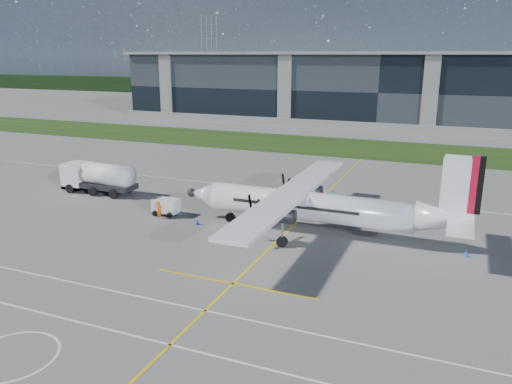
% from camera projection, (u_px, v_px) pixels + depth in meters
% --- Properties ---
extents(ground, '(400.00, 400.00, 0.00)m').
position_uv_depth(ground, '(343.00, 157.00, 75.94)').
color(ground, '#5F5D5A').
rests_on(ground, ground).
extents(grass_strip, '(400.00, 18.00, 0.04)m').
position_uv_depth(grass_strip, '(354.00, 148.00, 83.06)').
color(grass_strip, '#1B340E').
rests_on(grass_strip, ground).
extents(terminal_building, '(120.00, 20.00, 15.00)m').
position_uv_depth(terminal_building, '(386.00, 90.00, 109.56)').
color(terminal_building, black).
rests_on(terminal_building, ground).
extents(tree_line, '(400.00, 6.00, 6.00)m').
position_uv_depth(tree_line, '(412.00, 92.00, 164.20)').
color(tree_line, black).
rests_on(tree_line, ground).
extents(pylon_west, '(9.00, 4.60, 30.00)m').
position_uv_depth(pylon_west, '(209.00, 54.00, 199.36)').
color(pylon_west, gray).
rests_on(pylon_west, ground).
extents(yellow_taxiway_centerline, '(0.20, 70.00, 0.01)m').
position_uv_depth(yellow_taxiway_centerline, '(303.00, 216.00, 48.11)').
color(yellow_taxiway_centerline, yellow).
rests_on(yellow_taxiway_centerline, ground).
extents(white_lane_line, '(90.00, 0.15, 0.01)m').
position_uv_depth(white_lane_line, '(124.00, 333.00, 27.84)').
color(white_lane_line, white).
rests_on(white_lane_line, ground).
extents(turboprop_aircraft, '(25.14, 26.07, 7.82)m').
position_uv_depth(turboprop_aircraft, '(319.00, 191.00, 42.18)').
color(turboprop_aircraft, white).
rests_on(turboprop_aircraft, ground).
extents(fuel_tanker_truck, '(9.13, 2.97, 3.43)m').
position_uv_depth(fuel_tanker_truck, '(94.00, 178.00, 55.83)').
color(fuel_tanker_truck, silver).
rests_on(fuel_tanker_truck, ground).
extents(baggage_tug, '(2.70, 1.62, 1.62)m').
position_uv_depth(baggage_tug, '(166.00, 207.00, 48.15)').
color(baggage_tug, silver).
rests_on(baggage_tug, ground).
extents(ground_crew_person, '(0.59, 0.81, 1.97)m').
position_uv_depth(ground_crew_person, '(159.00, 209.00, 47.02)').
color(ground_crew_person, '#F25907').
rests_on(ground_crew_person, ground).
extents(safety_cone_nose_port, '(0.36, 0.36, 0.50)m').
position_uv_depth(safety_cone_nose_port, '(197.00, 222.00, 45.56)').
color(safety_cone_nose_port, blue).
rests_on(safety_cone_nose_port, ground).
extents(safety_cone_stbdwing, '(0.36, 0.36, 0.50)m').
position_uv_depth(safety_cone_stbdwing, '(332.00, 191.00, 56.05)').
color(safety_cone_stbdwing, blue).
rests_on(safety_cone_stbdwing, ground).
extents(safety_cone_fwd, '(0.36, 0.36, 0.50)m').
position_uv_depth(safety_cone_fwd, '(179.00, 212.00, 48.58)').
color(safety_cone_fwd, blue).
rests_on(safety_cone_fwd, ground).
extents(safety_cone_tail, '(0.36, 0.36, 0.50)m').
position_uv_depth(safety_cone_tail, '(466.00, 253.00, 38.40)').
color(safety_cone_tail, blue).
rests_on(safety_cone_tail, ground).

